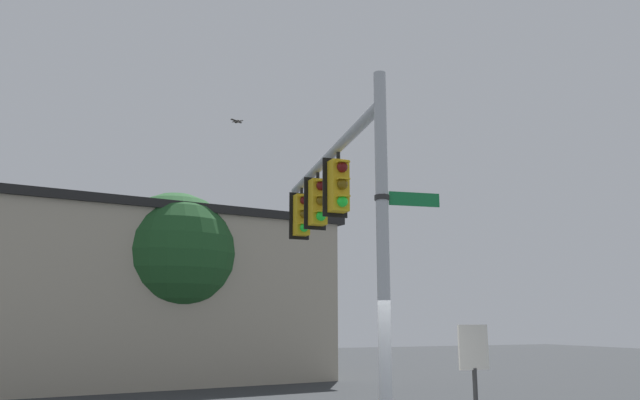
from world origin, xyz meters
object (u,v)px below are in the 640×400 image
traffic_light_nearest_pole (339,186)px  bird_flying (237,121)px  traffic_light_mid_outer (302,215)px  street_name_sign (400,199)px  traffic_light_mid_inner (318,202)px  historical_marker (474,368)px

traffic_light_nearest_pole → bird_flying: bearing=-73.2°
traffic_light_nearest_pole → bird_flying: size_ratio=3.81×
traffic_light_nearest_pole → traffic_light_mid_outer: (-0.55, -3.48, 0.00)m
traffic_light_nearest_pole → street_name_sign: bearing=87.9°
traffic_light_mid_inner → bird_flying: size_ratio=3.81×
traffic_light_mid_outer → bird_flying: (1.69, -0.31, 2.37)m
traffic_light_mid_inner → traffic_light_mid_outer: 1.76m
street_name_sign → historical_marker: size_ratio=0.51×
traffic_light_mid_outer → historical_marker: (-1.08, 5.44, -3.46)m
traffic_light_mid_inner → street_name_sign: (0.37, 4.30, -0.75)m
traffic_light_mid_outer → street_name_sign: (0.64, 6.03, -0.75)m
traffic_light_nearest_pole → traffic_light_mid_inner: same height
traffic_light_nearest_pole → bird_flying: bird_flying is taller
traffic_light_mid_outer → traffic_light_mid_inner: bearing=81.1°
traffic_light_nearest_pole → traffic_light_mid_inner: 1.76m
traffic_light_mid_outer → historical_marker: traffic_light_mid_outer is taller
traffic_light_nearest_pole → street_name_sign: (0.09, 2.56, -0.75)m
traffic_light_mid_inner → street_name_sign: traffic_light_mid_inner is taller
traffic_light_nearest_pole → street_name_sign: size_ratio=1.20×
traffic_light_nearest_pole → historical_marker: 4.30m
street_name_sign → traffic_light_mid_outer: bearing=-96.0°
street_name_sign → bird_flying: (1.05, -6.34, 3.12)m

